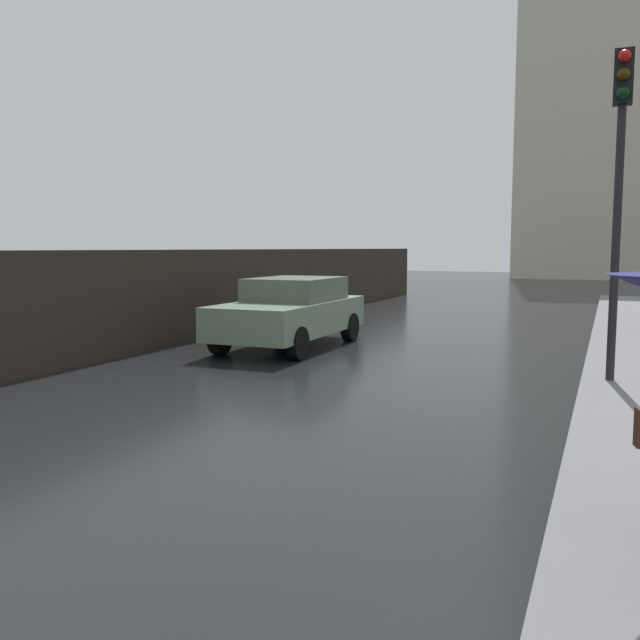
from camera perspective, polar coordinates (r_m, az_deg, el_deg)
The scene contains 3 objects.
car_green_mid_road at distance 14.24m, azimuth -2.48°, elevation 0.75°, with size 1.91×4.26×1.45m.
traffic_light at distance 10.81m, azimuth 23.94°, elevation 12.48°, with size 0.26×0.39×4.72m.
distant_tower at distance 54.09m, azimuth 22.09°, elevation 19.67°, with size 9.55×10.48×30.34m.
Camera 1 is at (4.34, -0.01, 2.09)m, focal length 38.00 mm.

